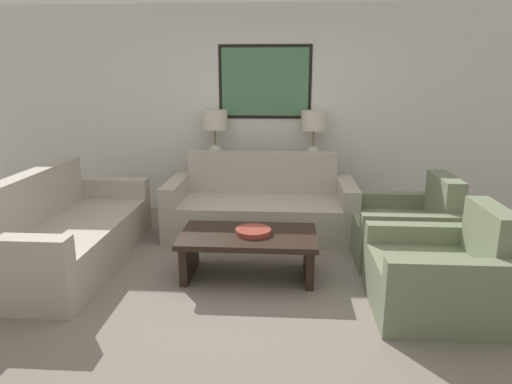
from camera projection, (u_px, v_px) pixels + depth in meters
The scene contains 11 objects.
ground_plane at pixel (250, 296), 3.82m from camera, with size 20.00×20.00×0.00m, color slate.
back_wall at pixel (265, 111), 5.93m from camera, with size 8.17×0.12×2.65m.
console_table at pixel (264, 188), 5.91m from camera, with size 1.66×0.40×0.73m.
table_lamp_left at pixel (215, 126), 5.75m from camera, with size 0.32×0.32×0.63m.
table_lamp_right at pixel (314, 126), 5.67m from camera, with size 0.32×0.32×0.63m.
couch_by_back_wall at pixel (261, 208), 5.28m from camera, with size 2.13×0.91×0.90m.
couch_by_side at pixel (67, 234), 4.42m from camera, with size 0.91×2.13×0.90m.
coffee_table at pixel (248, 245), 4.12m from camera, with size 1.22×0.69×0.41m.
decorative_bowl at pixel (253, 231), 4.09m from camera, with size 0.32×0.32×0.05m.
armchair_near_back_wall at pixel (406, 231), 4.53m from camera, with size 0.94×0.92×0.85m.
armchair_near_camera at pixel (440, 277), 3.52m from camera, with size 0.94×0.92×0.85m.
Camera 1 is at (0.28, -3.47, 1.80)m, focal length 32.00 mm.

